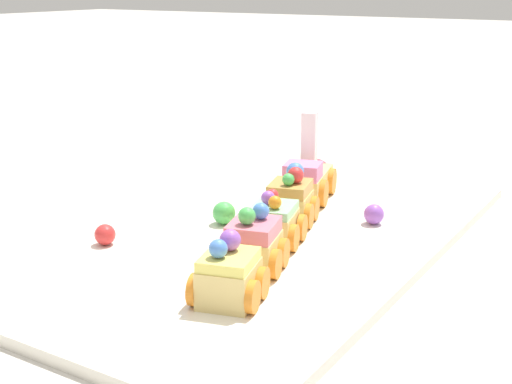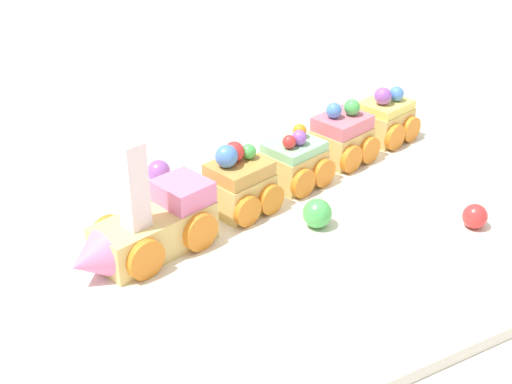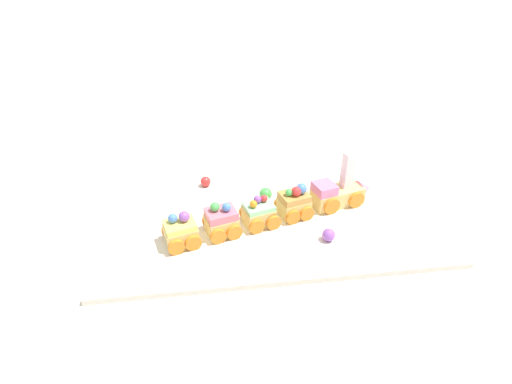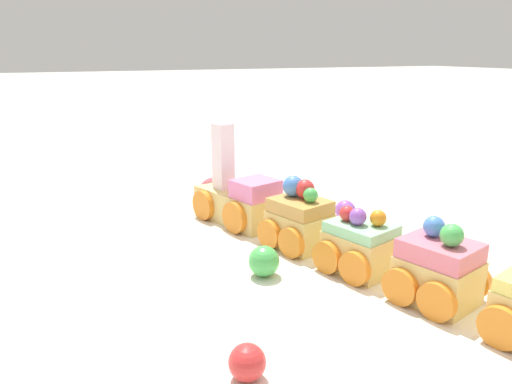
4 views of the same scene
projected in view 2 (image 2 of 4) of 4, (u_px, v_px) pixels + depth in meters
The scene contains 10 objects.
ground_plane at pixel (301, 224), 0.69m from camera, with size 10.00×10.00×0.00m, color beige.
display_board at pixel (301, 218), 0.69m from camera, with size 0.66×0.44×0.01m, color white.
cake_train_locomotive at pixel (146, 229), 0.61m from camera, with size 0.14×0.08×0.11m.
cake_car_caramel at pixel (239, 184), 0.68m from camera, with size 0.08×0.08×0.07m.
cake_car_mint at pixel (294, 163), 0.73m from camera, with size 0.08×0.08×0.06m.
cake_car_strawberry at pixel (341, 138), 0.78m from camera, with size 0.08×0.08×0.07m.
cake_car_lemon at pixel (384, 119), 0.83m from camera, with size 0.08×0.08×0.07m.
gumball_green at pixel (317, 213), 0.66m from camera, with size 0.03×0.03×0.03m, color #4CBC56.
gumball_purple at pixel (159, 172), 0.74m from camera, with size 0.02×0.02×0.02m, color #9956C6.
gumball_red at pixel (475, 216), 0.66m from camera, with size 0.02×0.02×0.02m, color red.
Camera 2 is at (0.33, 0.49, 0.37)m, focal length 50.00 mm.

